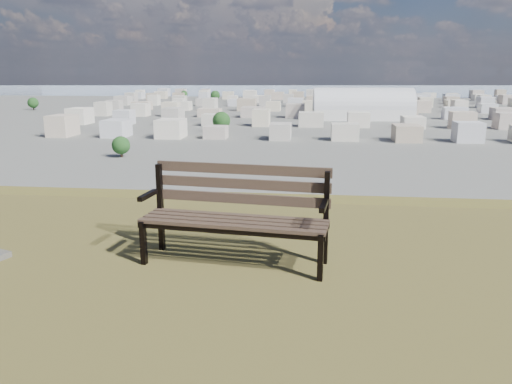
# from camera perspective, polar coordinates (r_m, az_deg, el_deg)

# --- Properties ---
(park_bench) EXTENTS (1.99, 0.84, 1.01)m
(park_bench) POSITION_cam_1_polar(r_m,az_deg,el_deg) (5.22, -2.23, -1.97)
(park_bench) COLOR #473728
(park_bench) RESTS_ON hilltop_mesa
(grass_tufts) EXTENTS (12.49, 7.18, 0.28)m
(grass_tufts) POSITION_cam_1_polar(r_m,az_deg,el_deg) (3.80, -22.79, -16.75)
(grass_tufts) COLOR brown
(grass_tufts) RESTS_ON hilltop_mesa
(arena) EXTENTS (57.17, 26.06, 23.74)m
(arena) POSITION_cam_1_polar(r_m,az_deg,el_deg) (298.46, 12.04, 9.19)
(arena) COLOR silver
(arena) RESTS_ON ground
(city_blocks) EXTENTS (395.00, 361.00, 7.00)m
(city_blocks) POSITION_cam_1_polar(r_m,az_deg,el_deg) (398.59, 6.44, 10.13)
(city_blocks) COLOR silver
(city_blocks) RESTS_ON ground
(city_trees) EXTENTS (406.52, 387.20, 9.98)m
(city_trees) POSITION_cam_1_polar(r_m,az_deg,el_deg) (324.41, 1.64, 9.67)
(city_trees) COLOR #34251A
(city_trees) RESTS_ON ground
(bay_water) EXTENTS (2400.00, 700.00, 0.12)m
(bay_water) POSITION_cam_1_polar(r_m,az_deg,el_deg) (903.86, 6.61, 11.80)
(bay_water) COLOR #8A9FAF
(bay_water) RESTS_ON ground
(far_hills) EXTENTS (2050.00, 340.00, 60.00)m
(far_hills) POSITION_cam_1_polar(r_m,az_deg,el_deg) (1407.76, 4.14, 13.50)
(far_hills) COLOR #858FA6
(far_hills) RESTS_ON ground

